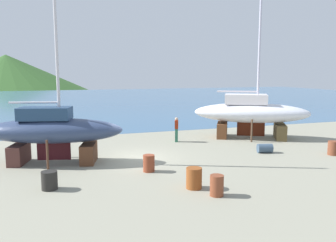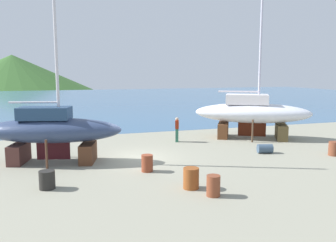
# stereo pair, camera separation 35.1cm
# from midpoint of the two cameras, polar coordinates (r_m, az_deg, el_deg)

# --- Properties ---
(ground_plane) EXTENTS (47.61, 47.61, 0.00)m
(ground_plane) POSITION_cam_midpoint_polar(r_m,az_deg,el_deg) (16.25, -2.45, -9.26)
(ground_plane) COLOR gray
(sea_water) EXTENTS (134.29, 69.11, 0.01)m
(sea_water) POSITION_cam_midpoint_polar(r_m,az_deg,el_deg) (61.69, -14.80, 3.26)
(sea_water) COLOR #376088
(sea_water) RESTS_ON ground
(headland_hill) EXTENTS (104.51, 104.51, 23.68)m
(headland_hill) POSITION_cam_midpoint_polar(r_m,az_deg,el_deg) (163.58, -24.62, 5.60)
(headland_hill) COLOR #345E28
(headland_hill) RESTS_ON ground
(sailboat_far_slipway) EXTENTS (8.55, 6.49, 13.67)m
(sailboat_far_slipway) POSITION_cam_midpoint_polar(r_m,az_deg,el_deg) (26.24, 12.88, 1.35)
(sailboat_far_slipway) COLOR brown
(sailboat_far_slipway) RESTS_ON ground
(sailboat_large_starboard) EXTENTS (7.62, 4.09, 10.55)m
(sailboat_large_starboard) POSITION_cam_midpoint_polar(r_m,az_deg,el_deg) (19.55, -18.68, -1.52)
(sailboat_large_starboard) COLOR #53311F
(sailboat_large_starboard) RESTS_ON ground
(worker) EXTENTS (0.38, 0.50, 1.70)m
(worker) POSITION_cam_midpoint_polar(r_m,az_deg,el_deg) (24.28, 0.97, -1.33)
(worker) COLOR #2D6850
(worker) RESTS_ON ground
(barrel_by_slipway) EXTENTS (0.98, 0.75, 0.54)m
(barrel_by_slipway) POSITION_cam_midpoint_polar(r_m,az_deg,el_deg) (21.85, 14.96, -4.29)
(barrel_by_slipway) COLOR #3A4E64
(barrel_by_slipway) RESTS_ON ground
(barrel_ochre) EXTENTS (0.92, 0.92, 0.88)m
(barrel_ochre) POSITION_cam_midpoint_polar(r_m,az_deg,el_deg) (14.82, 3.55, -9.21)
(barrel_ochre) COLOR brown
(barrel_ochre) RESTS_ON ground
(barrel_tar_black) EXTENTS (0.71, 0.71, 0.77)m
(barrel_tar_black) POSITION_cam_midpoint_polar(r_m,az_deg,el_deg) (15.53, -19.26, -9.06)
(barrel_tar_black) COLOR black
(barrel_tar_black) RESTS_ON ground
(barrel_tipped_right) EXTENTS (0.85, 0.85, 0.81)m
(barrel_tipped_right) POSITION_cam_midpoint_polar(r_m,az_deg,el_deg) (22.62, 24.77, -4.00)
(barrel_tipped_right) COLOR brown
(barrel_tipped_right) RESTS_ON ground
(barrel_blue_faded) EXTENTS (0.78, 0.78, 0.82)m
(barrel_blue_faded) POSITION_cam_midpoint_polar(r_m,az_deg,el_deg) (17.23, -3.70, -6.84)
(barrel_blue_faded) COLOR brown
(barrel_blue_faded) RESTS_ON ground
(barrel_rust_far) EXTENTS (0.75, 0.75, 0.83)m
(barrel_rust_far) POSITION_cam_midpoint_polar(r_m,az_deg,el_deg) (14.07, 7.18, -10.32)
(barrel_rust_far) COLOR brown
(barrel_rust_far) RESTS_ON ground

